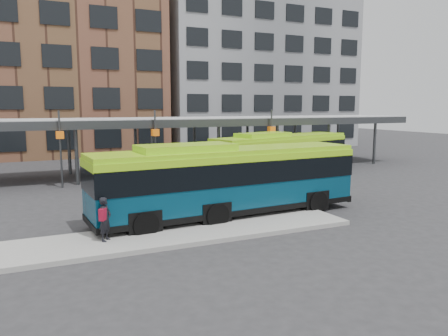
# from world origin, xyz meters

# --- Properties ---
(ground) EXTENTS (120.00, 120.00, 0.00)m
(ground) POSITION_xyz_m (0.00, 0.00, 0.00)
(ground) COLOR #28282B
(ground) RESTS_ON ground
(boarding_island) EXTENTS (14.00, 3.00, 0.18)m
(boarding_island) POSITION_xyz_m (-5.50, -3.00, 0.09)
(boarding_island) COLOR gray
(boarding_island) RESTS_ON ground
(canopy) EXTENTS (40.00, 6.53, 4.80)m
(canopy) POSITION_xyz_m (-0.06, 12.87, 3.91)
(canopy) COLOR #999B9E
(canopy) RESTS_ON ground
(building_brick) EXTENTS (26.00, 14.00, 22.00)m
(building_brick) POSITION_xyz_m (-10.00, 32.00, 11.00)
(building_brick) COLOR brown
(building_brick) RESTS_ON ground
(building_grey) EXTENTS (24.00, 14.00, 20.00)m
(building_grey) POSITION_xyz_m (16.00, 32.00, 10.00)
(building_grey) COLOR slate
(building_grey) RESTS_ON ground
(bus_front) EXTENTS (12.62, 3.43, 3.44)m
(bus_front) POSITION_xyz_m (-2.71, -1.13, 1.79)
(bus_front) COLOR #06344A
(bus_front) RESTS_ON ground
(bus_rear) EXTENTS (12.04, 5.75, 3.26)m
(bus_rear) POSITION_xyz_m (5.66, 7.67, 1.70)
(bus_rear) COLOR #06344A
(bus_rear) RESTS_ON ground
(pedestrian) EXTENTS (0.66, 0.70, 1.62)m
(pedestrian) POSITION_xyz_m (-8.49, -2.99, 1.00)
(pedestrian) COLOR black
(pedestrian) RESTS_ON boarding_island
(bike_rack) EXTENTS (5.79, 1.50, 1.05)m
(bike_rack) POSITION_xyz_m (12.72, 12.03, 0.47)
(bike_rack) COLOR slate
(bike_rack) RESTS_ON ground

